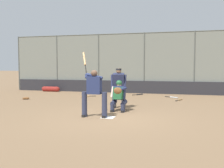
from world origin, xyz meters
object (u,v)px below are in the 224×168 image
object	(u,v)px
spare_bat_near_backstop	(173,97)
equipment_bag_dugout_side	(51,89)
catcher_behind_plate	(119,95)
spare_bat_first_base_side	(139,94)
batter_at_plate	(94,92)
spare_bat_by_padding	(180,100)
spare_bat_third_base_side	(86,96)
fielding_glove_on_dirt	(26,98)
umpire_home	(119,87)

from	to	relation	value
spare_bat_near_backstop	equipment_bag_dugout_side	world-z (taller)	equipment_bag_dugout_side
spare_bat_near_backstop	catcher_behind_plate	bearing A→B (deg)	-73.88
spare_bat_near_backstop	spare_bat_first_base_side	distance (m)	2.23
batter_at_plate	spare_bat_by_padding	xyz separation A→B (m)	(-2.70, -5.22, -0.83)
catcher_behind_plate	spare_bat_first_base_side	xyz separation A→B (m)	(0.18, -5.83, -0.58)
batter_at_plate	spare_bat_first_base_side	world-z (taller)	batter_at_plate
catcher_behind_plate	equipment_bag_dugout_side	xyz separation A→B (m)	(6.31, -6.41, -0.44)
batter_at_plate	equipment_bag_dugout_side	size ratio (longest dim) A/B	1.68
equipment_bag_dugout_side	catcher_behind_plate	bearing A→B (deg)	134.55
spare_bat_first_base_side	spare_bat_third_base_side	bearing A→B (deg)	159.25
spare_bat_first_base_side	equipment_bag_dugout_side	bearing A→B (deg)	121.30
catcher_behind_plate	spare_bat_near_backstop	bearing A→B (deg)	-110.46
spare_bat_third_base_side	fielding_glove_on_dirt	size ratio (longest dim) A/B	2.29
spare_bat_first_base_side	fielding_glove_on_dirt	xyz separation A→B (m)	(5.28, 3.59, 0.03)
umpire_home	fielding_glove_on_dirt	xyz separation A→B (m)	(5.28, -1.49, -0.81)
batter_at_plate	equipment_bag_dugout_side	bearing A→B (deg)	-52.96
spare_bat_by_padding	spare_bat_third_base_side	xyz separation A→B (m)	(5.06, -0.22, 0.00)
spare_bat_by_padding	equipment_bag_dugout_side	distance (m)	8.86
umpire_home	batter_at_plate	bearing A→B (deg)	72.87
batter_at_plate	spare_bat_first_base_side	bearing A→B (deg)	-92.44
batter_at_plate	spare_bat_by_padding	world-z (taller)	batter_at_plate
spare_bat_near_backstop	spare_bat_by_padding	distance (m)	1.03
umpire_home	spare_bat_third_base_side	size ratio (longest dim) A/B	2.12
spare_bat_near_backstop	spare_bat_by_padding	world-z (taller)	same
spare_bat_by_padding	equipment_bag_dugout_side	size ratio (longest dim) A/B	0.62
fielding_glove_on_dirt	equipment_bag_dugout_side	bearing A→B (deg)	-78.59
spare_bat_near_backstop	equipment_bag_dugout_side	bearing A→B (deg)	-154.05
catcher_behind_plate	spare_bat_third_base_side	xyz separation A→B (m)	(2.87, -4.11, -0.58)
catcher_behind_plate	spare_bat_third_base_side	bearing A→B (deg)	-54.91
spare_bat_third_base_side	equipment_bag_dugout_side	xyz separation A→B (m)	(3.44, -2.29, 0.14)
umpire_home	spare_bat_first_base_side	size ratio (longest dim) A/B	2.34
spare_bat_by_padding	fielding_glove_on_dirt	distance (m)	7.83
spare_bat_near_backstop	spare_bat_third_base_side	xyz separation A→B (m)	(4.70, 0.74, 0.00)
umpire_home	fielding_glove_on_dirt	world-z (taller)	umpire_home
fielding_glove_on_dirt	spare_bat_first_base_side	bearing A→B (deg)	-145.79
spare_bat_near_backstop	fielding_glove_on_dirt	distance (m)	7.75
spare_bat_by_padding	catcher_behind_plate	bearing A→B (deg)	170.18
batter_at_plate	spare_bat_third_base_side	world-z (taller)	batter_at_plate
spare_bat_by_padding	fielding_glove_on_dirt	world-z (taller)	fielding_glove_on_dirt
umpire_home	fielding_glove_on_dirt	size ratio (longest dim) A/B	4.87
umpire_home	spare_bat_first_base_side	xyz separation A→B (m)	(0.00, -5.08, -0.84)
umpire_home	spare_bat_first_base_side	world-z (taller)	umpire_home
catcher_behind_plate	umpire_home	size ratio (longest dim) A/B	0.73
batter_at_plate	fielding_glove_on_dirt	size ratio (longest dim) A/B	6.58
fielding_glove_on_dirt	spare_bat_near_backstop	bearing A→B (deg)	-160.26
batter_at_plate	spare_bat_third_base_side	size ratio (longest dim) A/B	2.87
umpire_home	equipment_bag_dugout_side	distance (m)	8.37
batter_at_plate	spare_bat_third_base_side	xyz separation A→B (m)	(2.35, -5.44, -0.83)
batter_at_plate	spare_bat_near_backstop	world-z (taller)	batter_at_plate
catcher_behind_plate	equipment_bag_dugout_side	world-z (taller)	catcher_behind_plate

